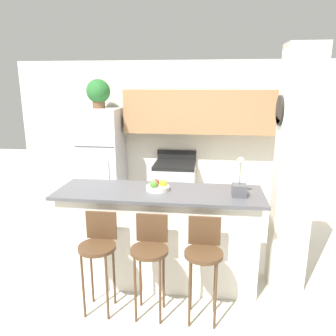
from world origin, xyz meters
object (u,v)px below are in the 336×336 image
fruit_bowl (158,187)px  orchid_vase (239,187)px  stove_range (175,189)px  bar_stool_left (99,248)px  trash_bin (132,208)px  refrigerator (102,162)px  bar_stool_right (204,254)px  potted_plant_on_fridge (98,92)px  bar_stool_mid (150,251)px

fruit_bowl → orchid_vase: bearing=-5.3°
stove_range → bar_stool_left: size_ratio=1.09×
orchid_vase → trash_bin: size_ratio=1.07×
bar_stool_left → orchid_vase: bearing=20.8°
refrigerator → fruit_bowl: 2.26m
orchid_vase → trash_bin: orchid_vase is taller
bar_stool_right → orchid_vase: orchid_vase is taller
potted_plant_on_fridge → bar_stool_left: bearing=-72.8°
bar_stool_mid → fruit_bowl: size_ratio=3.91×
orchid_vase → refrigerator: bearing=137.1°
refrigerator → trash_bin: size_ratio=4.72×
refrigerator → orchid_vase: (2.10, -1.95, 0.26)m
bar_stool_mid → orchid_vase: orchid_vase is taller
bar_stool_left → bar_stool_right: 1.00m
bar_stool_mid → fruit_bowl: fruit_bowl is taller
bar_stool_left → bar_stool_mid: 0.50m
bar_stool_right → orchid_vase: 0.79m
stove_range → trash_bin: bearing=-160.6°
stove_range → bar_stool_right: (0.52, -2.47, 0.20)m
refrigerator → fruit_bowl: size_ratio=7.14×
stove_range → potted_plant_on_fridge: potted_plant_on_fridge is taller
refrigerator → bar_stool_right: (1.76, -2.46, -0.24)m
bar_stool_left → orchid_vase: size_ratio=2.41×
orchid_vase → fruit_bowl: bearing=174.7°
refrigerator → orchid_vase: size_ratio=4.41×
orchid_vase → fruit_bowl: size_ratio=1.62×
refrigerator → trash_bin: (0.56, -0.23, -0.71)m
refrigerator → bar_stool_mid: size_ratio=1.83×
fruit_bowl → trash_bin: size_ratio=0.66×
orchid_vase → fruit_bowl: (-0.85, 0.08, -0.06)m
bar_stool_right → bar_stool_left: bearing=180.0°
refrigerator → potted_plant_on_fridge: potted_plant_on_fridge is taller
potted_plant_on_fridge → trash_bin: size_ratio=1.20×
refrigerator → bar_stool_left: refrigerator is taller
bar_stool_right → fruit_bowl: bearing=131.3°
bar_stool_mid → refrigerator: bearing=117.2°
bar_stool_mid → trash_bin: size_ratio=2.58×
potted_plant_on_fridge → fruit_bowl: 2.44m
stove_range → orchid_vase: orchid_vase is taller
bar_stool_mid → trash_bin: bearing=107.5°
bar_stool_mid → bar_stool_right: bearing=0.0°
orchid_vase → bar_stool_right: bearing=-123.6°
stove_range → bar_stool_right: stove_range is taller
fruit_bowl → stove_range: bearing=90.3°
bar_stool_mid → bar_stool_right: (0.50, 0.00, 0.00)m
potted_plant_on_fridge → bar_stool_mid: bearing=-62.8°
potted_plant_on_fridge → orchid_vase: (2.10, -1.95, -0.88)m
bar_stool_right → potted_plant_on_fridge: size_ratio=2.15×
stove_range → bar_stool_mid: (0.03, -2.47, 0.20)m
refrigerator → fruit_bowl: refrigerator is taller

